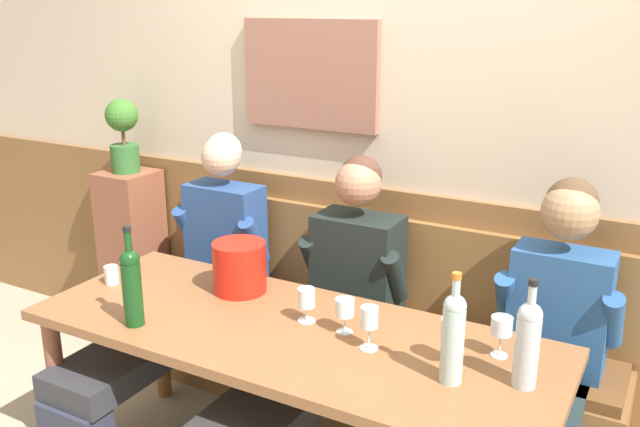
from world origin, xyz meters
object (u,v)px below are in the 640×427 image
Objects in this scene: dining_table at (289,349)px; person_center_right_seat at (538,373)px; wall_bench at (363,359)px; wine_glass_right_end at (501,328)px; wine_glass_by_bottle at (345,309)px; wine_glass_mid_left at (306,299)px; potted_plant at (123,133)px; ice_bucket at (240,267)px; person_left_seat at (184,287)px; wine_glass_center_rear at (452,331)px; water_tumbler_right at (111,275)px; wine_bottle_clear_water at (132,284)px; wine_bottle_green_tall at (528,341)px; wine_glass_near_bucket at (369,319)px; wine_bottle_amber_mid at (453,335)px; person_center_left_seat at (324,319)px.

person_center_right_seat is (0.85, 0.31, -0.02)m from dining_table.
wall_bench is 1.05m from wine_glass_right_end.
wine_glass_by_bottle and wine_glass_mid_left have the same top height.
potted_plant is at bearing 154.49° from dining_table.
person_left_seat is at bearing 164.30° from ice_bucket.
potted_plant reaches higher than wine_glass_center_rear.
wine_glass_right_end is 2.29m from potted_plant.
wall_bench is 28.96× the size of water_tumbler_right.
wine_bottle_clear_water is 1.41m from wine_bottle_green_tall.
person_left_seat is at bearing -155.54° from wall_bench.
wall_bench reaches higher than wine_glass_right_end.
potted_plant reaches higher than person_left_seat.
person_left_seat is 3.33× the size of wine_bottle_clear_water.
wine_bottle_clear_water is (0.24, -0.56, 0.27)m from person_left_seat.
wine_glass_by_bottle is at bearing 24.26° from wine_bottle_clear_water.
wine_bottle_clear_water reaches higher than wine_glass_near_bucket.
wine_glass_by_bottle is (-0.66, -0.24, 0.20)m from person_center_right_seat.
wine_bottle_amber_mid is (1.41, -0.38, 0.27)m from person_left_seat.
wine_bottle_amber_mid reaches higher than wine_glass_by_bottle.
person_center_right_seat reaches higher than wine_glass_near_bucket.
person_center_left_seat reaches higher than wine_bottle_green_tall.
wine_glass_by_bottle is at bearing -4.00° from wine_glass_mid_left.
wine_bottle_clear_water is 0.45m from water_tumbler_right.
wine_bottle_clear_water is (-0.16, -0.45, 0.06)m from ice_bucket.
water_tumbler_right is at bearing -174.24° from wine_glass_mid_left.
ice_bucket is (0.40, -0.11, 0.22)m from person_left_seat.
wine_glass_mid_left is at bearing 176.00° from wine_glass_by_bottle.
person_center_left_seat reaches higher than wall_bench.
wine_glass_near_bucket reaches higher than dining_table.
person_center_left_seat is at bearing 1.16° from person_left_seat.
wine_glass_by_bottle is at bearing 20.42° from dining_table.
person_center_right_seat is 15.90× the size of water_tumbler_right.
person_center_right_seat is 2.41m from potted_plant.
water_tumbler_right is (-1.53, 0.06, -0.12)m from wine_bottle_amber_mid.
wine_glass_center_rear is (0.41, -0.03, 0.02)m from wine_glass_by_bottle.
dining_table is at bearing -166.79° from wine_glass_right_end.
wall_bench is 1.82× the size of person_center_right_seat.
person_center_right_seat is at bearing 5.42° from ice_bucket.
person_center_left_seat is 9.42× the size of wine_glass_mid_left.
dining_table is 0.89m from wine_bottle_green_tall.
wine_bottle_green_tall is at bearing -89.04° from person_center_right_seat.
wine_bottle_clear_water is 2.44× the size of wine_glass_near_bucket.
wine_bottle_clear_water is 1.37m from potted_plant.
wine_bottle_amber_mid is (1.00, -0.26, 0.06)m from ice_bucket.
water_tumbler_right is at bearing -51.03° from potted_plant.
wine_glass_right_end reaches higher than water_tumbler_right.
wine_glass_near_bucket is at bearing 168.03° from wine_bottle_amber_mid.
wine_glass_mid_left is at bearing -172.87° from wine_glass_right_end.
wine_glass_center_rear is at bearing -23.79° from person_center_left_seat.
wine_glass_mid_left is at bearing -76.95° from person_center_left_seat.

